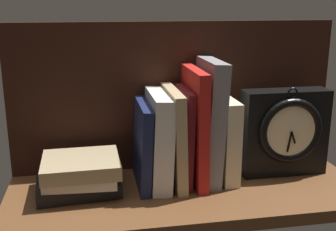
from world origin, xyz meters
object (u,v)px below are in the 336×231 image
at_px(book_white_catcher, 158,139).
at_px(book_red_requiem, 194,126).
at_px(book_stack_side, 80,175).
at_px(book_tan_shortstories, 174,136).
at_px(book_maroon_dawkins, 184,136).
at_px(framed_clock, 285,132).
at_px(book_cream_twain, 225,139).
at_px(book_navy_bierce, 142,144).
at_px(book_gray_chess, 209,121).

height_order(book_white_catcher, book_red_requiem, book_red_requiem).
distance_m(book_white_catcher, book_stack_side, 0.17).
distance_m(book_white_catcher, book_red_requiem, 0.08).
distance_m(book_tan_shortstories, book_maroon_dawkins, 0.02).
distance_m(book_tan_shortstories, framed_clock, 0.25).
xyz_separation_m(book_tan_shortstories, book_cream_twain, (0.11, 0.00, -0.01)).
distance_m(book_navy_bierce, framed_clock, 0.32).
xyz_separation_m(book_white_catcher, book_cream_twain, (0.15, 0.00, -0.01)).
bearing_deg(book_white_catcher, book_gray_chess, 0.00).
bearing_deg(book_stack_side, book_white_catcher, 8.10).
distance_m(book_maroon_dawkins, book_red_requiem, 0.03).
bearing_deg(framed_clock, book_white_catcher, 179.34).
bearing_deg(book_cream_twain, book_stack_side, -175.71).
height_order(book_red_requiem, book_stack_side, book_red_requiem).
bearing_deg(book_gray_chess, book_maroon_dawkins, 180.00).
distance_m(book_navy_bierce, book_tan_shortstories, 0.07).
distance_m(book_white_catcher, book_tan_shortstories, 0.03).
relative_size(book_navy_bierce, book_white_catcher, 0.90).
bearing_deg(book_maroon_dawkins, framed_clock, -0.83).
relative_size(book_gray_chess, book_stack_side, 1.51).
bearing_deg(book_white_catcher, framed_clock, -0.66).
bearing_deg(book_tan_shortstories, book_cream_twain, 0.00).
relative_size(book_navy_bierce, book_maroon_dawkins, 0.87).
bearing_deg(book_stack_side, book_cream_twain, 4.29).
height_order(book_navy_bierce, book_tan_shortstories, book_tan_shortstories).
distance_m(book_gray_chess, framed_clock, 0.18).
bearing_deg(framed_clock, book_maroon_dawkins, 179.17).
distance_m(book_white_catcher, book_gray_chess, 0.11).
relative_size(book_white_catcher, book_maroon_dawkins, 0.97).
height_order(book_red_requiem, book_cream_twain, book_red_requiem).
bearing_deg(book_red_requiem, book_gray_chess, 0.00).
xyz_separation_m(book_red_requiem, framed_clock, (0.20, -0.00, -0.02)).
bearing_deg(book_navy_bierce, framed_clock, -0.59).
bearing_deg(book_gray_chess, book_red_requiem, 180.00).
bearing_deg(book_stack_side, book_tan_shortstories, 6.71).
bearing_deg(book_tan_shortstories, book_stack_side, -173.29).
bearing_deg(book_maroon_dawkins, book_navy_bierce, -180.00).
bearing_deg(framed_clock, book_navy_bierce, 179.41).
bearing_deg(book_navy_bierce, book_red_requiem, 0.00).
distance_m(book_maroon_dawkins, book_cream_twain, 0.09).
relative_size(book_navy_bierce, book_cream_twain, 0.98).
distance_m(book_navy_bierce, book_white_catcher, 0.03).
xyz_separation_m(book_tan_shortstories, book_stack_side, (-0.20, -0.02, -0.06)).
bearing_deg(book_red_requiem, book_maroon_dawkins, 180.00).
relative_size(book_red_requiem, framed_clock, 1.20).
height_order(book_red_requiem, book_gray_chess, book_gray_chess).
height_order(book_white_catcher, book_maroon_dawkins, book_maroon_dawkins).
relative_size(book_tan_shortstories, framed_clock, 1.00).
bearing_deg(book_white_catcher, book_navy_bierce, 180.00).
xyz_separation_m(book_white_catcher, book_stack_side, (-0.16, -0.02, -0.06)).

